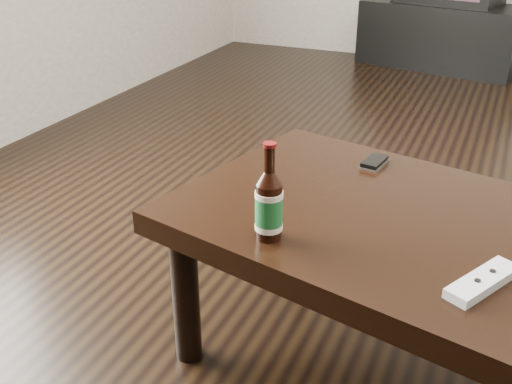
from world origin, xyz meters
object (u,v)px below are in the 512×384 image
at_px(tv_stand, 443,34).
at_px(phone, 374,162).
at_px(remote, 483,282).
at_px(beer_bottle, 269,206).
at_px(coffee_table, 430,250).

height_order(tv_stand, phone, phone).
bearing_deg(tv_stand, remote, -68.88).
distance_m(beer_bottle, phone, 0.50).
xyz_separation_m(tv_stand, coffee_table, (0.41, -3.36, 0.17)).
distance_m(coffee_table, phone, 0.36).
xyz_separation_m(coffee_table, beer_bottle, (-0.32, -0.19, 0.14)).
relative_size(tv_stand, coffee_table, 0.84).
relative_size(coffee_table, phone, 12.85).
bearing_deg(phone, beer_bottle, -95.25).
xyz_separation_m(beer_bottle, remote, (0.44, -0.01, -0.07)).
xyz_separation_m(beer_bottle, phone, (0.12, 0.48, -0.07)).
height_order(beer_bottle, phone, beer_bottle).
bearing_deg(beer_bottle, phone, 76.18).
bearing_deg(tv_stand, beer_bottle, -75.95).
height_order(beer_bottle, remote, beer_bottle).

